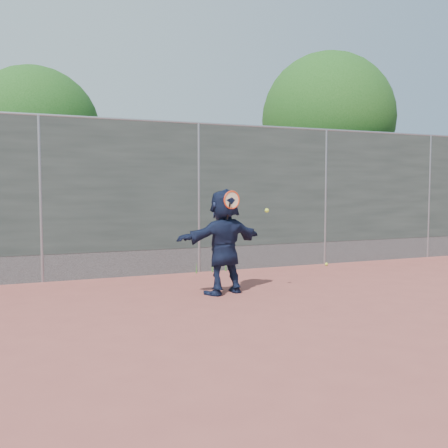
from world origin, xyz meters
name	(u,v)px	position (x,y,z in m)	size (l,w,h in m)	color
ground	(281,311)	(0.00, 0.00, 0.00)	(80.00, 80.00, 0.00)	#9E4C42
player	(224,241)	(-0.31, 1.36, 0.84)	(1.57, 0.50, 1.69)	#141C37
ball_ground	(326,264)	(2.88, 3.23, 0.03)	(0.07, 0.07, 0.07)	#C7E332
fence	(199,194)	(0.00, 3.50, 1.58)	(20.00, 0.06, 3.03)	#38423D
swing_action	(235,202)	(-0.20, 1.15, 1.48)	(0.76, 0.18, 0.51)	red
tree_right	(332,124)	(4.68, 5.75, 3.49)	(3.78, 3.60, 5.39)	#382314
tree_left	(42,136)	(-2.85, 6.55, 2.94)	(3.15, 3.00, 4.53)	#382314
weed_clump	(214,265)	(0.29, 3.38, 0.13)	(0.68, 0.07, 0.30)	#387226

